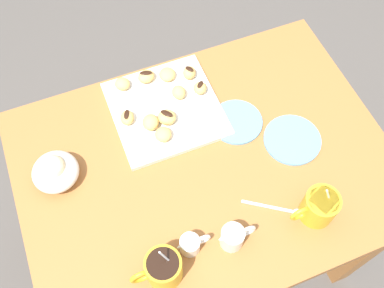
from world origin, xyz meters
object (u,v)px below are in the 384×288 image
at_px(dining_table, 205,183).
at_px(saucer_sky_right, 292,140).
at_px(pastry_plate_square, 166,109).
at_px(beignet_6, 166,75).
at_px(beignet_9, 146,76).
at_px(beignet_3, 127,118).
at_px(coffee_mug_mustard_left, 319,207).
at_px(beignet_7, 163,134).
at_px(beignet_0, 179,92).
at_px(saucer_sky_left, 237,122).
at_px(beignet_5, 151,122).
at_px(beignet_4, 167,117).
at_px(beignet_2, 122,84).
at_px(ice_cream_bowl, 55,171).
at_px(beignet_1, 189,73).
at_px(coffee_mug_mustard_right, 163,268).
at_px(chocolate_sauce_pitcher, 190,244).
at_px(cream_pitcher_white, 233,237).
at_px(beignet_8, 200,88).

distance_m(dining_table, saucer_sky_right, 0.30).
height_order(pastry_plate_square, beignet_6, beignet_6).
bearing_deg(beignet_9, beignet_3, 50.62).
height_order(coffee_mug_mustard_left, beignet_7, coffee_mug_mustard_left).
bearing_deg(beignet_3, beignet_0, -170.54).
relative_size(saucer_sky_left, saucer_sky_right, 0.92).
distance_m(beignet_5, beignet_6, 0.18).
relative_size(beignet_4, beignet_5, 1.04).
height_order(beignet_2, beignet_3, beignet_3).
relative_size(saucer_sky_left, beignet_4, 2.82).
relative_size(pastry_plate_square, saucer_sky_right, 1.90).
relative_size(ice_cream_bowl, beignet_4, 2.34).
xyz_separation_m(dining_table, ice_cream_bowl, (0.40, -0.11, 0.18)).
bearing_deg(beignet_9, beignet_1, 164.17).
xyz_separation_m(coffee_mug_mustard_right, saucer_sky_right, (-0.48, -0.22, -0.05)).
relative_size(chocolate_sauce_pitcher, beignet_3, 1.91).
height_order(cream_pitcher_white, beignet_0, cream_pitcher_white).
bearing_deg(beignet_2, chocolate_sauce_pitcher, 91.05).
bearing_deg(beignet_1, chocolate_sauce_pitcher, 68.72).
xyz_separation_m(beignet_0, beignet_4, (0.06, 0.07, 0.00)).
height_order(pastry_plate_square, saucer_sky_right, pastry_plate_square).
relative_size(coffee_mug_mustard_right, saucer_sky_left, 0.97).
height_order(saucer_sky_right, beignet_3, beignet_3).
xyz_separation_m(saucer_sky_right, beignet_1, (0.20, -0.32, 0.03)).
distance_m(coffee_mug_mustard_left, chocolate_sauce_pitcher, 0.35).
bearing_deg(dining_table, ice_cream_bowl, -15.76).
bearing_deg(coffee_mug_mustard_right, chocolate_sauce_pitcher, -157.13).
distance_m(chocolate_sauce_pitcher, saucer_sky_left, 0.40).
height_order(dining_table, coffee_mug_mustard_right, coffee_mug_mustard_right).
xyz_separation_m(pastry_plate_square, chocolate_sauce_pitcher, (0.09, 0.42, 0.02)).
height_order(ice_cream_bowl, beignet_4, ice_cream_bowl).
xyz_separation_m(coffee_mug_mustard_left, cream_pitcher_white, (0.24, -0.01, -0.01)).
distance_m(cream_pitcher_white, beignet_4, 0.40).
relative_size(beignet_7, beignet_9, 0.91).
relative_size(chocolate_sauce_pitcher, saucer_sky_right, 0.55).
bearing_deg(chocolate_sauce_pitcher, coffee_mug_mustard_left, 173.97).
distance_m(coffee_mug_mustard_right, beignet_8, 0.56).
distance_m(dining_table, cream_pitcher_white, 0.29).
bearing_deg(beignet_9, ice_cream_bowl, 33.09).
xyz_separation_m(beignet_1, beignet_9, (0.13, -0.04, -0.00)).
xyz_separation_m(beignet_0, beignet_5, (0.11, 0.07, 0.00)).
height_order(dining_table, cream_pitcher_white, cream_pitcher_white).
bearing_deg(saucer_sky_left, beignet_0, -48.60).
relative_size(ice_cream_bowl, beignet_8, 3.08).
xyz_separation_m(beignet_0, beignet_8, (-0.07, 0.01, 0.00)).
bearing_deg(dining_table, beignet_8, -107.97).
height_order(ice_cream_bowl, beignet_3, ice_cream_bowl).
height_order(dining_table, ice_cream_bowl, ice_cream_bowl).
relative_size(ice_cream_bowl, beignet_1, 2.86).
bearing_deg(saucer_sky_left, ice_cream_bowl, -2.19).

